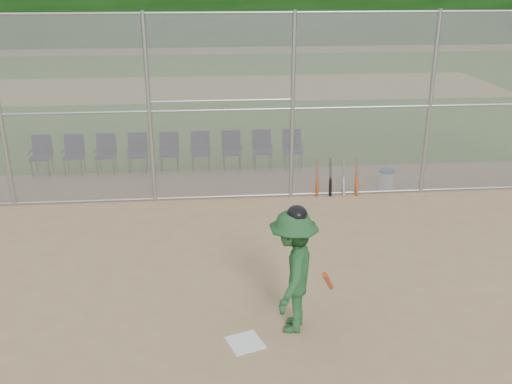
{
  "coord_description": "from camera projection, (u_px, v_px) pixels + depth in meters",
  "views": [
    {
      "loc": [
        -0.83,
        -6.77,
        4.69
      ],
      "look_at": [
        0.0,
        2.5,
        1.1
      ],
      "focal_mm": 40.0,
      "sensor_mm": 36.0,
      "label": 1
    }
  ],
  "objects": [
    {
      "name": "ground",
      "position": [
        272.0,
        328.0,
        8.05
      ],
      "size": [
        100.0,
        100.0,
        0.0
      ],
      "primitive_type": "plane",
      "color": "tan",
      "rests_on": "ground"
    },
    {
      "name": "grass_strip",
      "position": [
        224.0,
        88.0,
        24.77
      ],
      "size": [
        100.0,
        100.0,
        0.0
      ],
      "primitive_type": "plane",
      "color": "#2D611D",
      "rests_on": "ground"
    },
    {
      "name": "dirt_patch_far",
      "position": [
        224.0,
        88.0,
        24.77
      ],
      "size": [
        24.0,
        24.0,
        0.0
      ],
      "primitive_type": "plane",
      "color": "tan",
      "rests_on": "ground"
    },
    {
      "name": "backstop_fence",
      "position": [
        245.0,
        106.0,
        11.95
      ],
      "size": [
        16.09,
        0.09,
        4.0
      ],
      "color": "gray",
      "rests_on": "ground"
    },
    {
      "name": "home_plate",
      "position": [
        245.0,
        342.0,
        7.71
      ],
      "size": [
        0.56,
        0.56,
        0.02
      ],
      "primitive_type": "cube",
      "rotation": [
        0.0,
        0.0,
        0.34
      ],
      "color": "white",
      "rests_on": "ground"
    },
    {
      "name": "batter_at_plate",
      "position": [
        293.0,
        271.0,
        7.74
      ],
      "size": [
        1.05,
        1.38,
        1.86
      ],
      "color": "#205127",
      "rests_on": "ground"
    },
    {
      "name": "water_cooler",
      "position": [
        386.0,
        179.0,
        13.17
      ],
      "size": [
        0.36,
        0.36,
        0.45
      ],
      "color": "white",
      "rests_on": "ground"
    },
    {
      "name": "spare_bats",
      "position": [
        337.0,
        177.0,
        12.73
      ],
      "size": [
        0.96,
        0.32,
        0.84
      ],
      "color": "#D84C14",
      "rests_on": "ground"
    },
    {
      "name": "chair_0",
      "position": [
        41.0,
        156.0,
        13.97
      ],
      "size": [
        0.54,
        0.52,
        0.96
      ],
      "primitive_type": null,
      "color": "#10173E",
      "rests_on": "ground"
    },
    {
      "name": "chair_1",
      "position": [
        74.0,
        155.0,
        14.04
      ],
      "size": [
        0.54,
        0.52,
        0.96
      ],
      "primitive_type": null,
      "color": "#10173E",
      "rests_on": "ground"
    },
    {
      "name": "chair_2",
      "position": [
        106.0,
        154.0,
        14.1
      ],
      "size": [
        0.54,
        0.52,
        0.96
      ],
      "primitive_type": null,
      "color": "#10173E",
      "rests_on": "ground"
    },
    {
      "name": "chair_3",
      "position": [
        138.0,
        154.0,
        14.17
      ],
      "size": [
        0.54,
        0.52,
        0.96
      ],
      "primitive_type": null,
      "color": "#10173E",
      "rests_on": "ground"
    },
    {
      "name": "chair_4",
      "position": [
        169.0,
        153.0,
        14.23
      ],
      "size": [
        0.54,
        0.52,
        0.96
      ],
      "primitive_type": null,
      "color": "#10173E",
      "rests_on": "ground"
    },
    {
      "name": "chair_5",
      "position": [
        201.0,
        152.0,
        14.3
      ],
      "size": [
        0.54,
        0.52,
        0.96
      ],
      "primitive_type": null,
      "color": "#10173E",
      "rests_on": "ground"
    },
    {
      "name": "chair_6",
      "position": [
        232.0,
        151.0,
        14.36
      ],
      "size": [
        0.54,
        0.52,
        0.96
      ],
      "primitive_type": null,
      "color": "#10173E",
      "rests_on": "ground"
    },
    {
      "name": "chair_7",
      "position": [
        262.0,
        150.0,
        14.43
      ],
      "size": [
        0.54,
        0.52,
        0.96
      ],
      "primitive_type": null,
      "color": "#10173E",
      "rests_on": "ground"
    },
    {
      "name": "chair_8",
      "position": [
        293.0,
        150.0,
        14.49
      ],
      "size": [
        0.54,
        0.52,
        0.96
      ],
      "primitive_type": null,
      "color": "#10173E",
      "rests_on": "ground"
    }
  ]
}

